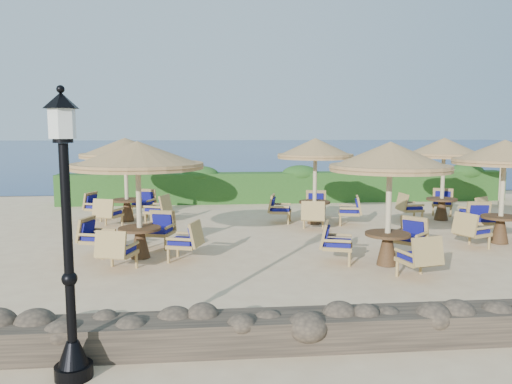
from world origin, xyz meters
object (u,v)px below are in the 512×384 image
extra_parasol (502,149)px  cafe_set_1 (389,180)px  cafe_set_3 (126,164)px  cafe_set_0 (138,177)px  lamp_post (68,249)px  cafe_set_5 (443,165)px  cafe_set_2 (503,172)px  cafe_set_4 (315,170)px

extra_parasol → cafe_set_1: bearing=-133.5°
cafe_set_3 → cafe_set_0: bearing=-77.8°
extra_parasol → cafe_set_1: size_ratio=0.88×
lamp_post → cafe_set_5: bearing=46.3°
cafe_set_1 → extra_parasol: bearing=46.5°
cafe_set_1 → cafe_set_3: (-6.39, 5.86, -0.02)m
cafe_set_2 → cafe_set_4: size_ratio=0.95×
cafe_set_4 → lamp_post: bearing=-117.7°
lamp_post → cafe_set_3: lamp_post is taller
lamp_post → cafe_set_1: bearing=39.2°
cafe_set_5 → lamp_post: bearing=-133.7°
cafe_set_4 → cafe_set_0: bearing=-142.3°
cafe_set_3 → cafe_set_4: 5.94m
cafe_set_0 → cafe_set_4: size_ratio=1.03×
cafe_set_2 → cafe_set_4: (-4.17, 3.10, -0.16)m
extra_parasol → cafe_set_5: (-3.51, -2.49, -0.38)m
cafe_set_4 → cafe_set_1: bearing=-83.7°
cafe_set_2 → cafe_set_5: (0.04, 3.33, -0.05)m
extra_parasol → cafe_set_0: size_ratio=0.81×
lamp_post → cafe_set_4: 10.48m
extra_parasol → cafe_set_2: bearing=-121.4°
cafe_set_3 → lamp_post: bearing=-84.6°
lamp_post → extra_parasol: bearing=43.6°
cafe_set_1 → cafe_set_4: (-0.54, 4.86, -0.17)m
cafe_set_2 → cafe_set_3: same height
cafe_set_0 → cafe_set_5: size_ratio=1.07×
cafe_set_4 → extra_parasol: bearing=19.4°
extra_parasol → cafe_set_1: (-7.18, -7.58, -0.32)m
cafe_set_0 → cafe_set_1: 5.49m
cafe_set_4 → cafe_set_5: size_ratio=1.04×
lamp_post → cafe_set_3: bearing=95.4°
cafe_set_3 → cafe_set_4: bearing=-9.7°
cafe_set_1 → cafe_set_4: bearing=96.3°
cafe_set_4 → cafe_set_5: 4.23m
extra_parasol → cafe_set_3: size_ratio=0.84×
lamp_post → cafe_set_0: (0.05, 5.54, 0.31)m
extra_parasol → cafe_set_1: cafe_set_1 is taller
cafe_set_2 → cafe_set_3: size_ratio=0.96×
lamp_post → cafe_set_5: lamp_post is taller
cafe_set_2 → cafe_set_5: size_ratio=0.99×
cafe_set_1 → cafe_set_5: 6.28m
cafe_set_1 → cafe_set_5: size_ratio=0.98×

